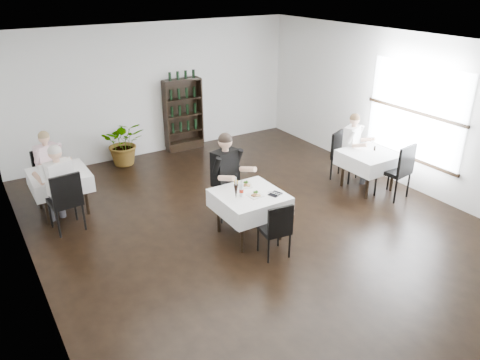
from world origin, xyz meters
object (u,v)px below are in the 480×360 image
object	(u,v)px
wine_shelf	(183,115)
diner_main	(229,172)
main_table	(249,202)
potted_tree	(124,143)

from	to	relation	value
wine_shelf	diner_main	xyz separation A→B (m)	(-0.93, -3.73, 0.09)
main_table	potted_tree	world-z (taller)	potted_tree
main_table	potted_tree	bearing A→B (deg)	99.30
wine_shelf	potted_tree	size ratio (longest dim) A/B	1.71
potted_tree	diner_main	world-z (taller)	diner_main
main_table	potted_tree	size ratio (longest dim) A/B	1.00
wine_shelf	main_table	world-z (taller)	wine_shelf
wine_shelf	diner_main	world-z (taller)	wine_shelf
wine_shelf	diner_main	distance (m)	3.85
potted_tree	wine_shelf	bearing A→B (deg)	7.40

